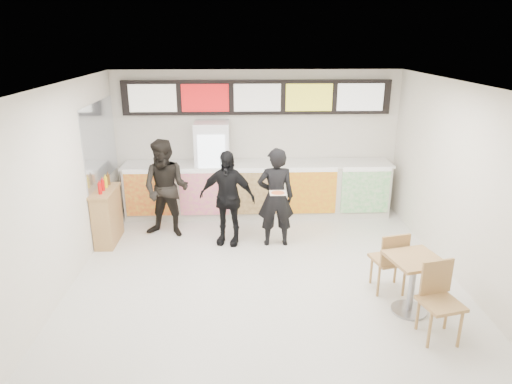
{
  "coord_description": "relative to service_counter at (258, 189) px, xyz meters",
  "views": [
    {
      "loc": [
        -0.38,
        -6.04,
        3.64
      ],
      "look_at": [
        -0.11,
        1.2,
        1.16
      ],
      "focal_mm": 32.0,
      "sensor_mm": 36.0,
      "label": 1
    }
  ],
  "objects": [
    {
      "name": "floor",
      "position": [
        -0.0,
        -3.09,
        -0.57
      ],
      "size": [
        7.0,
        7.0,
        0.0
      ],
      "primitive_type": "plane",
      "color": "beige",
      "rests_on": "ground"
    },
    {
      "name": "ceiling",
      "position": [
        -0.0,
        -3.09,
        2.43
      ],
      "size": [
        7.0,
        7.0,
        0.0
      ],
      "primitive_type": "plane",
      "rotation": [
        3.14,
        0.0,
        0.0
      ],
      "color": "white",
      "rests_on": "wall_back"
    },
    {
      "name": "wall_back",
      "position": [
        -0.0,
        0.41,
        0.93
      ],
      "size": [
        6.0,
        0.0,
        6.0
      ],
      "primitive_type": "plane",
      "rotation": [
        1.57,
        0.0,
        0.0
      ],
      "color": "silver",
      "rests_on": "floor"
    },
    {
      "name": "wall_left",
      "position": [
        -3.0,
        -3.09,
        0.93
      ],
      "size": [
        0.0,
        7.0,
        7.0
      ],
      "primitive_type": "plane",
      "rotation": [
        1.57,
        0.0,
        1.57
      ],
      "color": "silver",
      "rests_on": "floor"
    },
    {
      "name": "wall_right",
      "position": [
        3.0,
        -3.09,
        0.93
      ],
      "size": [
        0.0,
        7.0,
        7.0
      ],
      "primitive_type": "plane",
      "rotation": [
        1.57,
        0.0,
        -1.57
      ],
      "color": "silver",
      "rests_on": "floor"
    },
    {
      "name": "service_counter",
      "position": [
        0.0,
        0.0,
        0.0
      ],
      "size": [
        5.56,
        0.77,
        1.14
      ],
      "color": "silver",
      "rests_on": "floor"
    },
    {
      "name": "menu_board",
      "position": [
        0.0,
        0.32,
        1.88
      ],
      "size": [
        5.5,
        0.14,
        0.7
      ],
      "color": "black",
      "rests_on": "wall_back"
    },
    {
      "name": "drinks_fridge",
      "position": [
        -0.93,
        0.02,
        0.43
      ],
      "size": [
        0.7,
        0.67,
        2.0
      ],
      "color": "white",
      "rests_on": "floor"
    },
    {
      "name": "mirror_panel",
      "position": [
        -2.99,
        -0.64,
        1.18
      ],
      "size": [
        0.01,
        2.0,
        1.5
      ],
      "primitive_type": "cube",
      "color": "#B2B7BF",
      "rests_on": "wall_left"
    },
    {
      "name": "customer_main",
      "position": [
        0.26,
        -1.49,
        0.34
      ],
      "size": [
        0.68,
        0.45,
        1.82
      ],
      "primitive_type": "imported",
      "rotation": [
        0.0,
        0.0,
        3.17
      ],
      "color": "black",
      "rests_on": "floor"
    },
    {
      "name": "customer_left",
      "position": [
        -1.76,
        -1.01,
        0.36
      ],
      "size": [
        1.05,
        0.91,
        1.87
      ],
      "primitive_type": "imported",
      "rotation": [
        0.0,
        0.0,
        -0.24
      ],
      "color": "black",
      "rests_on": "floor"
    },
    {
      "name": "customer_mid",
      "position": [
        -0.61,
        -1.39,
        0.3
      ],
      "size": [
        1.1,
        0.67,
        1.75
      ],
      "primitive_type": "imported",
      "rotation": [
        0.0,
        0.0,
        -0.25
      ],
      "color": "black",
      "rests_on": "floor"
    },
    {
      "name": "pizza_slice",
      "position": [
        0.26,
        -1.94,
        0.58
      ],
      "size": [
        0.36,
        0.36,
        0.02
      ],
      "color": "beige",
      "rests_on": "customer_main"
    },
    {
      "name": "cafe_table",
      "position": [
        1.96,
        -3.74,
        0.0
      ],
      "size": [
        0.84,
        1.75,
        0.99
      ],
      "rotation": [
        0.0,
        0.0,
        0.23
      ],
      "color": "tan",
      "rests_on": "floor"
    },
    {
      "name": "condiment_ledge",
      "position": [
        -2.82,
        -1.27,
        -0.05
      ],
      "size": [
        0.37,
        0.91,
        1.22
      ],
      "color": "tan",
      "rests_on": "floor"
    }
  ]
}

